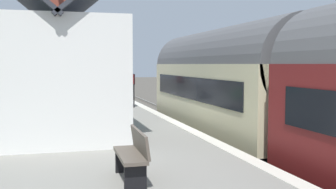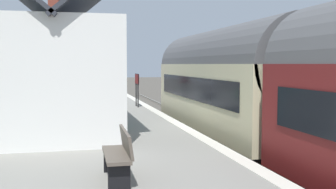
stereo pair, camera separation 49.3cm
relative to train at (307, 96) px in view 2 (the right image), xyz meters
name	(u,v)px [view 2 (the right image)]	position (x,y,z in m)	size (l,w,h in m)	color
ground_plane	(215,153)	(4.03, 0.90, -2.22)	(160.00, 160.00, 0.00)	#4C473F
platform	(84,145)	(4.03, 5.22, -1.73)	(32.00, 6.64, 0.98)	gray
platform_edge_coping	(181,126)	(4.03, 2.08, -1.23)	(32.00, 0.36, 0.02)	beige
rail_near	(259,149)	(4.03, -0.72, -2.15)	(52.00, 0.08, 0.14)	gray
rail_far	(220,151)	(4.03, 0.72, -2.15)	(52.00, 0.08, 0.14)	gray
train	(307,96)	(0.00, 0.00, 0.00)	(21.20, 2.73, 4.32)	black
station_building	(58,73)	(3.76, 5.95, 0.50)	(6.22, 3.65, 5.92)	white
bench_near_building	(120,153)	(-1.78, 4.74, -0.77)	(1.41, 0.45, 0.88)	brown
bench_mid_platform	(88,93)	(13.17, 4.74, -0.77)	(1.41, 0.46, 0.88)	brown
planter_edge_near	(82,100)	(9.26, 5.15, -0.78)	(0.70, 0.70, 0.84)	#9E5138
station_sign_board	(137,82)	(10.33, 2.56, -0.05)	(0.96, 0.06, 1.57)	black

